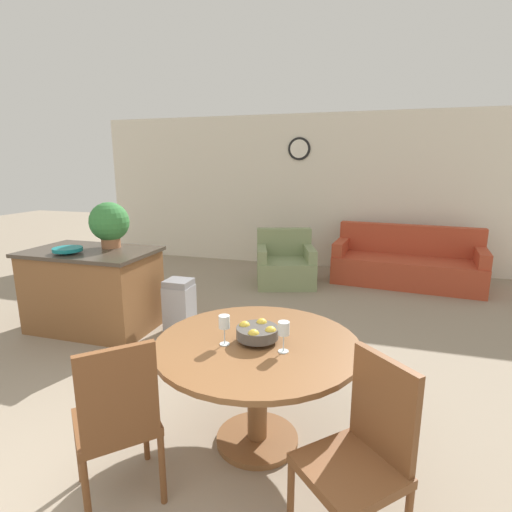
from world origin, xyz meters
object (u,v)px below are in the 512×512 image
at_px(dining_chair_near_left, 117,416).
at_px(trash_bin, 180,306).
at_px(dining_table, 257,365).
at_px(couch, 406,265).
at_px(armchair, 285,266).
at_px(dining_chair_near_right, 363,449).
at_px(fruit_bowl, 257,332).
at_px(wine_glass_right, 284,330).
at_px(teal_bowl, 68,250).
at_px(potted_plant, 109,223).
at_px(kitchen_island, 93,289).
at_px(wine_glass_left, 224,323).

distance_m(dining_chair_near_left, trash_bin, 2.34).
distance_m(dining_table, couch, 4.39).
distance_m(dining_chair_near_left, armchair, 4.36).
bearing_deg(dining_chair_near_right, fruit_bowl, 5.00).
xyz_separation_m(wine_glass_right, couch, (0.99, 4.31, -0.57)).
xyz_separation_m(teal_bowl, armchair, (1.80, 2.54, -0.67)).
relative_size(dining_chair_near_left, teal_bowl, 3.19).
distance_m(teal_bowl, trash_bin, 1.32).
relative_size(wine_glass_right, potted_plant, 0.38).
bearing_deg(kitchen_island, dining_chair_near_left, -48.91).
relative_size(wine_glass_right, teal_bowl, 0.63).
bearing_deg(wine_glass_right, potted_plant, 145.91).
height_order(dining_chair_near_right, couch, dining_chair_near_right).
distance_m(teal_bowl, couch, 4.81).
xyz_separation_m(wine_glass_left, wine_glass_right, (0.38, 0.01, 0.00)).
bearing_deg(kitchen_island, wine_glass_left, -33.66).
bearing_deg(dining_chair_near_right, dining_table, 5.02).
bearing_deg(armchair, trash_bin, -126.01).
bearing_deg(dining_table, couch, 74.33).
height_order(dining_table, trash_bin, dining_table).
distance_m(dining_chair_near_left, fruit_bowl, 0.93).
height_order(wine_glass_right, trash_bin, wine_glass_right).
xyz_separation_m(dining_table, couch, (1.18, 4.22, -0.26)).
height_order(teal_bowl, potted_plant, potted_plant).
xyz_separation_m(dining_chair_near_left, trash_bin, (-0.78, 2.20, -0.24)).
relative_size(fruit_bowl, teal_bowl, 0.88).
xyz_separation_m(wine_glass_right, trash_bin, (-1.54, 1.60, -0.57)).
bearing_deg(wine_glass_right, trash_bin, 133.96).
distance_m(teal_bowl, potted_plant, 0.53).
height_order(dining_table, wine_glass_right, wine_glass_right).
xyz_separation_m(kitchen_island, potted_plant, (0.14, 0.19, 0.73)).
xyz_separation_m(dining_chair_near_left, kitchen_island, (-1.76, 2.01, -0.08)).
relative_size(dining_chair_near_left, fruit_bowl, 3.61).
bearing_deg(wine_glass_left, kitchen_island, 146.34).
relative_size(dining_chair_near_right, trash_bin, 1.62).
height_order(potted_plant, armchair, potted_plant).
bearing_deg(couch, dining_chair_near_left, -103.98).
relative_size(dining_chair_near_left, trash_bin, 1.62).
bearing_deg(dining_chair_near_right, wine_glass_right, 0.53).
bearing_deg(teal_bowl, dining_table, -24.79).
xyz_separation_m(wine_glass_left, teal_bowl, (-2.25, 1.22, 0.08)).
distance_m(wine_glass_left, teal_bowl, 2.56).
xyz_separation_m(dining_chair_near_left, wine_glass_right, (0.76, 0.60, 0.34)).
relative_size(dining_table, couch, 0.58).
height_order(kitchen_island, potted_plant, potted_plant).
xyz_separation_m(teal_bowl, potted_plant, (0.25, 0.39, 0.24)).
height_order(fruit_bowl, armchair, fruit_bowl).
relative_size(fruit_bowl, armchair, 0.25).
height_order(dining_chair_near_right, teal_bowl, teal_bowl).
bearing_deg(wine_glass_right, dining_table, 155.20).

